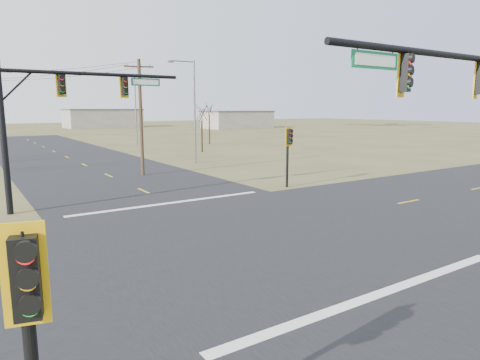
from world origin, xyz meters
The scene contains 15 objects.
ground centered at (0.00, 0.00, 0.00)m, with size 320.00×320.00×0.00m, color olive.
road_ew centered at (0.00, 0.00, 0.01)m, with size 160.00×14.00×0.02m, color black.
road_ns centered at (0.00, 0.00, 0.01)m, with size 14.00×160.00×0.02m, color black.
stop_bar_near centered at (0.00, -7.50, 0.03)m, with size 12.00×0.40×0.01m, color silver.
stop_bar_far centered at (0.00, 7.50, 0.03)m, with size 12.00×0.40×0.01m, color silver.
mast_arm_far centered at (-5.43, 9.83, 5.75)m, with size 9.93×0.50×8.05m.
pedestal_signal_ne centered at (9.13, 7.75, 3.14)m, with size 0.58×0.50×4.28m.
pedestal_signal_sw centered at (-9.61, -9.67, 3.09)m, with size 0.64×0.55×4.21m.
utility_pole_near centered at (2.44, 18.54, 4.90)m, with size 2.24×0.78×9.42m.
streetlight_a centered at (9.61, 23.32, 5.73)m, with size 2.84×0.27×10.21m.
streetlight_b centered at (11.84, 46.37, 5.79)m, with size 2.88×0.35×10.32m.
bare_tree_c centered at (15.83, 33.00, 4.99)m, with size 3.18×3.18×6.36m.
bare_tree_d centered at (22.58, 43.07, 5.43)m, with size 2.90×2.90×6.74m.
warehouse_mid centered at (25.00, 110.00, 2.50)m, with size 20.00×12.00×5.00m, color #ACA799.
warehouse_right centered at (55.00, 85.00, 2.25)m, with size 18.00×10.00×4.50m, color #ACA799.
Camera 1 is at (-10.15, -15.31, 5.56)m, focal length 32.00 mm.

